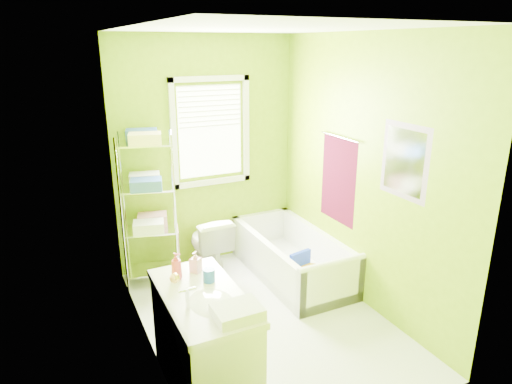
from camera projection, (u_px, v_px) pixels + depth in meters
name	position (u px, v px, depth m)	size (l,w,h in m)	color
ground	(263.00, 319.00, 4.33)	(2.90, 2.90, 0.00)	silver
room_envelope	(264.00, 160.00, 3.85)	(2.14, 2.94, 2.62)	#709407
window	(211.00, 126.00, 5.07)	(0.92, 0.05, 1.22)	white
door	(184.00, 303.00, 2.73)	(0.09, 0.80, 2.00)	white
right_wall_decor	(362.00, 173.00, 4.33)	(0.04, 1.48, 1.17)	#44071C
bathtub	(293.00, 262.00, 5.08)	(0.75, 1.61, 0.52)	white
toilet	(209.00, 244.00, 5.09)	(0.39, 0.69, 0.70)	white
vanity	(205.00, 339.00, 3.34)	(0.54, 1.06, 1.01)	silver
wire_shelf_unit	(149.00, 193.00, 4.70)	(0.62, 0.50, 1.67)	silver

